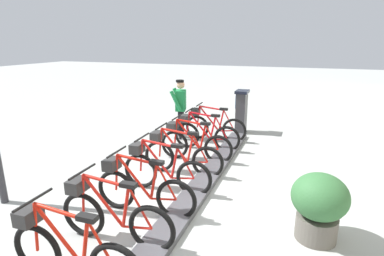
{
  "coord_description": "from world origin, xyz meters",
  "views": [
    {
      "loc": [
        -1.66,
        4.45,
        2.67
      ],
      "look_at": [
        0.5,
        -1.41,
        0.9
      ],
      "focal_mm": 28.67,
      "sensor_mm": 36.0,
      "label": 1
    }
  ],
  "objects_px": {
    "bike_docked_2": "(193,143)",
    "bike_docked_7": "(69,251)",
    "bike_docked_4": "(163,169)",
    "worker_near_rack": "(181,107)",
    "planter_bush": "(319,204)",
    "bike_docked_5": "(141,188)",
    "payment_kiosk": "(241,111)",
    "bike_docked_6": "(111,214)",
    "bike_docked_1": "(204,133)",
    "bike_docked_0": "(213,125)",
    "bike_docked_3": "(180,154)"
  },
  "relations": [
    {
      "from": "bike_docked_2",
      "to": "bike_docked_7",
      "type": "xyz_separation_m",
      "value": [
        0.0,
        4.02,
        0.0
      ]
    },
    {
      "from": "bike_docked_4",
      "to": "worker_near_rack",
      "type": "relative_size",
      "value": 1.04
    },
    {
      "from": "planter_bush",
      "to": "bike_docked_5",
      "type": "bearing_deg",
      "value": 5.45
    },
    {
      "from": "payment_kiosk",
      "to": "bike_docked_6",
      "type": "relative_size",
      "value": 0.74
    },
    {
      "from": "bike_docked_2",
      "to": "worker_near_rack",
      "type": "distance_m",
      "value": 1.79
    },
    {
      "from": "worker_near_rack",
      "to": "bike_docked_7",
      "type": "bearing_deg",
      "value": 99.35
    },
    {
      "from": "bike_docked_7",
      "to": "worker_near_rack",
      "type": "relative_size",
      "value": 1.04
    },
    {
      "from": "bike_docked_1",
      "to": "planter_bush",
      "type": "relative_size",
      "value": 1.77
    },
    {
      "from": "payment_kiosk",
      "to": "bike_docked_0",
      "type": "height_order",
      "value": "payment_kiosk"
    },
    {
      "from": "bike_docked_0",
      "to": "bike_docked_3",
      "type": "xyz_separation_m",
      "value": [
        0.0,
        2.41,
        0.0
      ]
    },
    {
      "from": "bike_docked_2",
      "to": "bike_docked_5",
      "type": "bearing_deg",
      "value": 90.0
    },
    {
      "from": "payment_kiosk",
      "to": "bike_docked_6",
      "type": "distance_m",
      "value": 5.92
    },
    {
      "from": "bike_docked_7",
      "to": "planter_bush",
      "type": "bearing_deg",
      "value": -144.65
    },
    {
      "from": "bike_docked_7",
      "to": "bike_docked_0",
      "type": "bearing_deg",
      "value": -90.0
    },
    {
      "from": "bike_docked_0",
      "to": "bike_docked_2",
      "type": "distance_m",
      "value": 1.61
    },
    {
      "from": "bike_docked_0",
      "to": "bike_docked_7",
      "type": "relative_size",
      "value": 1.0
    },
    {
      "from": "payment_kiosk",
      "to": "planter_bush",
      "type": "xyz_separation_m",
      "value": [
        -2.05,
        4.83,
        -0.12
      ]
    },
    {
      "from": "bike_docked_1",
      "to": "bike_docked_6",
      "type": "xyz_separation_m",
      "value": [
        0.0,
        4.02,
        0.0
      ]
    },
    {
      "from": "bike_docked_2",
      "to": "planter_bush",
      "type": "xyz_separation_m",
      "value": [
        -2.62,
        2.16,
        0.11
      ]
    },
    {
      "from": "bike_docked_2",
      "to": "bike_docked_5",
      "type": "distance_m",
      "value": 2.41
    },
    {
      "from": "bike_docked_1",
      "to": "bike_docked_0",
      "type": "bearing_deg",
      "value": -90.0
    },
    {
      "from": "bike_docked_1",
      "to": "bike_docked_3",
      "type": "bearing_deg",
      "value": 90.0
    },
    {
      "from": "bike_docked_3",
      "to": "worker_near_rack",
      "type": "relative_size",
      "value": 1.04
    },
    {
      "from": "bike_docked_5",
      "to": "bike_docked_6",
      "type": "xyz_separation_m",
      "value": [
        0.0,
        0.8,
        0.0
      ]
    },
    {
      "from": "bike_docked_0",
      "to": "bike_docked_5",
      "type": "distance_m",
      "value": 4.02
    },
    {
      "from": "bike_docked_0",
      "to": "bike_docked_1",
      "type": "height_order",
      "value": "same"
    },
    {
      "from": "bike_docked_6",
      "to": "bike_docked_5",
      "type": "bearing_deg",
      "value": -90.0
    },
    {
      "from": "bike_docked_3",
      "to": "worker_near_rack",
      "type": "bearing_deg",
      "value": -68.3
    },
    {
      "from": "payment_kiosk",
      "to": "bike_docked_3",
      "type": "distance_m",
      "value": 3.53
    },
    {
      "from": "bike_docked_1",
      "to": "bike_docked_7",
      "type": "bearing_deg",
      "value": 90.0
    },
    {
      "from": "bike_docked_2",
      "to": "bike_docked_4",
      "type": "relative_size",
      "value": 1.0
    },
    {
      "from": "bike_docked_6",
      "to": "bike_docked_7",
      "type": "relative_size",
      "value": 1.0
    },
    {
      "from": "bike_docked_5",
      "to": "bike_docked_3",
      "type": "bearing_deg",
      "value": -90.0
    },
    {
      "from": "planter_bush",
      "to": "worker_near_rack",
      "type": "bearing_deg",
      "value": -45.84
    },
    {
      "from": "bike_docked_7",
      "to": "worker_near_rack",
      "type": "height_order",
      "value": "worker_near_rack"
    },
    {
      "from": "bike_docked_3",
      "to": "bike_docked_1",
      "type": "bearing_deg",
      "value": -90.0
    },
    {
      "from": "bike_docked_7",
      "to": "payment_kiosk",
      "type": "bearing_deg",
      "value": -94.88
    },
    {
      "from": "worker_near_rack",
      "to": "planter_bush",
      "type": "height_order",
      "value": "worker_near_rack"
    },
    {
      "from": "worker_near_rack",
      "to": "planter_bush",
      "type": "distance_m",
      "value": 5.07
    },
    {
      "from": "bike_docked_1",
      "to": "bike_docked_2",
      "type": "height_order",
      "value": "same"
    },
    {
      "from": "bike_docked_4",
      "to": "worker_near_rack",
      "type": "bearing_deg",
      "value": -73.63
    },
    {
      "from": "bike_docked_0",
      "to": "bike_docked_6",
      "type": "distance_m",
      "value": 4.82
    },
    {
      "from": "bike_docked_3",
      "to": "bike_docked_7",
      "type": "bearing_deg",
      "value": 90.0
    },
    {
      "from": "bike_docked_5",
      "to": "bike_docked_7",
      "type": "xyz_separation_m",
      "value": [
        0.0,
        1.61,
        0.0
      ]
    },
    {
      "from": "bike_docked_0",
      "to": "bike_docked_2",
      "type": "bearing_deg",
      "value": 90.0
    },
    {
      "from": "bike_docked_5",
      "to": "bike_docked_7",
      "type": "distance_m",
      "value": 1.61
    },
    {
      "from": "bike_docked_5",
      "to": "payment_kiosk",
      "type": "bearing_deg",
      "value": -96.42
    },
    {
      "from": "planter_bush",
      "to": "bike_docked_0",
      "type": "bearing_deg",
      "value": -55.21
    },
    {
      "from": "bike_docked_1",
      "to": "bike_docked_5",
      "type": "distance_m",
      "value": 3.22
    },
    {
      "from": "planter_bush",
      "to": "bike_docked_4",
      "type": "bearing_deg",
      "value": -11.94
    }
  ]
}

